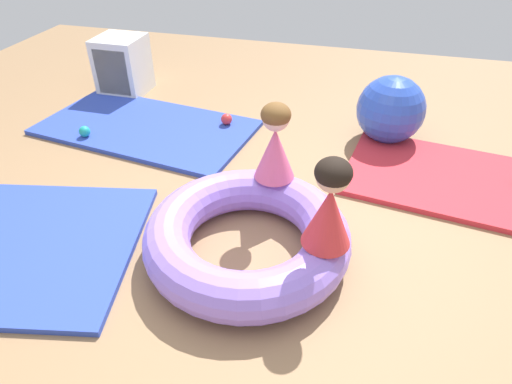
{
  "coord_description": "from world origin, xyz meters",
  "views": [
    {
      "loc": [
        0.64,
        -1.88,
        1.85
      ],
      "look_at": [
        0.09,
        0.17,
        0.31
      ],
      "focal_mm": 31.0,
      "sensor_mm": 36.0,
      "label": 1
    }
  ],
  "objects_px": {
    "inflatable_cushion": "(247,236)",
    "child_in_pink": "(275,143)",
    "play_ball_red": "(227,119)",
    "child_in_red": "(330,204)",
    "exercise_ball_large": "(391,110)",
    "storage_cube": "(122,66)",
    "play_ball_teal": "(85,131)"
  },
  "relations": [
    {
      "from": "child_in_red",
      "to": "storage_cube",
      "type": "height_order",
      "value": "child_in_red"
    },
    {
      "from": "child_in_pink",
      "to": "play_ball_teal",
      "type": "xyz_separation_m",
      "value": [
        -1.75,
        0.51,
        -0.43
      ]
    },
    {
      "from": "inflatable_cushion",
      "to": "play_ball_teal",
      "type": "relative_size",
      "value": 13.0
    },
    {
      "from": "play_ball_red",
      "to": "storage_cube",
      "type": "distance_m",
      "value": 1.36
    },
    {
      "from": "child_in_pink",
      "to": "storage_cube",
      "type": "distance_m",
      "value": 2.47
    },
    {
      "from": "child_in_red",
      "to": "child_in_pink",
      "type": "distance_m",
      "value": 0.67
    },
    {
      "from": "exercise_ball_large",
      "to": "storage_cube",
      "type": "xyz_separation_m",
      "value": [
        -2.63,
        0.33,
        0.0
      ]
    },
    {
      "from": "inflatable_cushion",
      "to": "exercise_ball_large",
      "type": "distance_m",
      "value": 1.82
    },
    {
      "from": "inflatable_cushion",
      "to": "child_in_pink",
      "type": "bearing_deg",
      "value": 83.54
    },
    {
      "from": "inflatable_cushion",
      "to": "child_in_pink",
      "type": "height_order",
      "value": "child_in_pink"
    },
    {
      "from": "play_ball_teal",
      "to": "storage_cube",
      "type": "xyz_separation_m",
      "value": [
        -0.17,
        1.01,
        0.19
      ]
    },
    {
      "from": "child_in_pink",
      "to": "child_in_red",
      "type": "bearing_deg",
      "value": 126.59
    },
    {
      "from": "play_ball_red",
      "to": "child_in_red",
      "type": "bearing_deg",
      "value": -55.89
    },
    {
      "from": "storage_cube",
      "to": "play_ball_red",
      "type": "bearing_deg",
      "value": -21.19
    },
    {
      "from": "child_in_red",
      "to": "play_ball_red",
      "type": "bearing_deg",
      "value": -93.67
    },
    {
      "from": "exercise_ball_large",
      "to": "storage_cube",
      "type": "relative_size",
      "value": 0.99
    },
    {
      "from": "exercise_ball_large",
      "to": "child_in_pink",
      "type": "bearing_deg",
      "value": -120.64
    },
    {
      "from": "play_ball_teal",
      "to": "exercise_ball_large",
      "type": "height_order",
      "value": "exercise_ball_large"
    },
    {
      "from": "child_in_pink",
      "to": "play_ball_red",
      "type": "distance_m",
      "value": 1.31
    },
    {
      "from": "play_ball_red",
      "to": "play_ball_teal",
      "type": "distance_m",
      "value": 1.21
    },
    {
      "from": "play_ball_teal",
      "to": "play_ball_red",
      "type": "bearing_deg",
      "value": 25.7
    },
    {
      "from": "play_ball_teal",
      "to": "exercise_ball_large",
      "type": "distance_m",
      "value": 2.56
    },
    {
      "from": "exercise_ball_large",
      "to": "child_in_red",
      "type": "bearing_deg",
      "value": -99.96
    },
    {
      "from": "child_in_red",
      "to": "inflatable_cushion",
      "type": "bearing_deg",
      "value": -48.04
    },
    {
      "from": "play_ball_red",
      "to": "storage_cube",
      "type": "height_order",
      "value": "storage_cube"
    },
    {
      "from": "child_in_pink",
      "to": "play_ball_teal",
      "type": "bearing_deg",
      "value": -16.42
    },
    {
      "from": "inflatable_cushion",
      "to": "child_in_red",
      "type": "distance_m",
      "value": 0.6
    },
    {
      "from": "child_in_red",
      "to": "play_ball_teal",
      "type": "xyz_separation_m",
      "value": [
        -2.15,
        1.05,
        -0.43
      ]
    },
    {
      "from": "child_in_red",
      "to": "exercise_ball_large",
      "type": "relative_size",
      "value": 0.91
    },
    {
      "from": "child_in_red",
      "to": "storage_cube",
      "type": "relative_size",
      "value": 0.91
    },
    {
      "from": "inflatable_cushion",
      "to": "play_ball_red",
      "type": "relative_size",
      "value": 12.18
    },
    {
      "from": "child_in_pink",
      "to": "storage_cube",
      "type": "relative_size",
      "value": 0.9
    }
  ]
}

